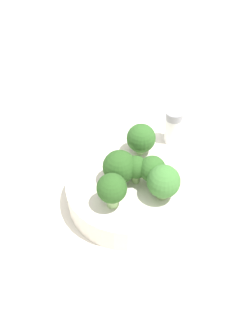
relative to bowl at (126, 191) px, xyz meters
name	(u,v)px	position (x,y,z in m)	size (l,w,h in m)	color
ground_plane	(126,199)	(0.00, 0.00, -0.02)	(3.00, 3.00, 0.00)	silver
bowl	(126,191)	(0.00, 0.00, 0.00)	(0.21, 0.21, 0.05)	silver
broccoli_floret_0	(150,170)	(-0.01, -0.04, 0.06)	(0.04, 0.04, 0.06)	#84AD66
broccoli_floret_1	(161,182)	(-0.03, -0.05, 0.06)	(0.05, 0.05, 0.06)	#7A9E5B
broccoli_floret_2	(134,167)	(0.00, -0.01, 0.06)	(0.04, 0.04, 0.05)	#7A9E5B
broccoli_floret_3	(139,139)	(0.07, -0.02, 0.06)	(0.05, 0.05, 0.06)	#8EB770
broccoli_floret_4	(117,169)	(0.00, 0.01, 0.06)	(0.06, 0.06, 0.06)	#7A9E5B
broccoli_floret_5	(110,189)	(-0.05, 0.02, 0.06)	(0.05, 0.05, 0.06)	#8EB770
pepper_shaker	(171,126)	(0.16, -0.09, 0.01)	(0.04, 0.04, 0.07)	silver
almond_crumb_0	(150,152)	(0.12, -0.05, -0.02)	(0.01, 0.01, 0.01)	tan
almond_crumb_1	(80,163)	(0.09, 0.09, -0.02)	(0.01, 0.01, 0.01)	tan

